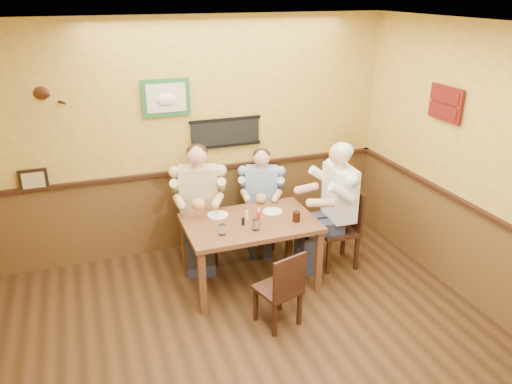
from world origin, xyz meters
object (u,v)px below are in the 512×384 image
(dining_table, at_px, (250,229))
(chair_back_left, at_px, (200,225))
(water_glass_left, at_px, (222,230))
(water_glass_mid, at_px, (256,225))
(chair_near_side, at_px, (278,287))
(chair_right_end, at_px, (337,228))
(hot_sauce_bottle, at_px, (258,218))
(chair_back_right, at_px, (261,216))
(diner_white_elder, at_px, (338,212))
(cola_tumbler, at_px, (296,217))
(salt_shaker, at_px, (247,215))
(diner_blue_polo, at_px, (261,203))
(diner_tan_shirt, at_px, (199,210))
(pepper_shaker, at_px, (243,221))

(dining_table, bearing_deg, chair_back_left, 119.76)
(water_glass_left, height_order, water_glass_mid, water_glass_mid)
(chair_back_left, xyz_separation_m, chair_near_side, (0.40, -1.47, -0.05))
(chair_right_end, xyz_separation_m, hot_sauce_bottle, (-1.03, -0.14, 0.36))
(chair_back_right, xyz_separation_m, water_glass_left, (-0.79, -0.98, 0.40))
(chair_right_end, relative_size, diner_white_elder, 0.70)
(diner_white_elder, xyz_separation_m, hot_sauce_bottle, (-1.03, -0.14, 0.16))
(cola_tumbler, relative_size, salt_shaker, 1.17)
(chair_back_left, relative_size, water_glass_left, 8.28)
(chair_back_right, bearing_deg, water_glass_left, -107.45)
(water_glass_left, height_order, hot_sauce_bottle, hot_sauce_bottle)
(chair_right_end, xyz_separation_m, water_glass_left, (-1.44, -0.21, 0.33))
(diner_blue_polo, distance_m, water_glass_left, 1.27)
(cola_tumbler, xyz_separation_m, hot_sauce_bottle, (-0.41, 0.05, 0.03))
(hot_sauce_bottle, bearing_deg, diner_tan_shirt, 118.69)
(diner_white_elder, height_order, cola_tumbler, diner_white_elder)
(diner_white_elder, bearing_deg, diner_blue_polo, -135.51)
(dining_table, xyz_separation_m, water_glass_mid, (-0.01, -0.21, 0.15))
(dining_table, xyz_separation_m, pepper_shaker, (-0.10, -0.06, 0.13))
(cola_tumbler, bearing_deg, chair_back_left, 135.07)
(chair_back_right, relative_size, hot_sauce_bottle, 4.61)
(diner_tan_shirt, distance_m, cola_tumbler, 1.22)
(water_glass_mid, bearing_deg, salt_shaker, 90.67)
(dining_table, bearing_deg, chair_right_end, 0.75)
(water_glass_left, bearing_deg, chair_right_end, 8.27)
(water_glass_left, bearing_deg, pepper_shaker, 26.57)
(chair_near_side, height_order, diner_blue_polo, diner_blue_polo)
(chair_right_end, distance_m, hot_sauce_bottle, 1.10)
(hot_sauce_bottle, distance_m, salt_shaker, 0.20)
(dining_table, xyz_separation_m, hot_sauce_bottle, (0.05, -0.12, 0.18))
(cola_tumbler, bearing_deg, pepper_shaker, 169.20)
(chair_right_end, xyz_separation_m, cola_tumbler, (-0.61, -0.18, 0.33))
(chair_near_side, distance_m, diner_blue_polo, 1.63)
(diner_white_elder, bearing_deg, chair_back_left, -110.73)
(dining_table, distance_m, hot_sauce_bottle, 0.22)
(chair_back_right, xyz_separation_m, cola_tumbler, (0.04, -0.95, 0.40))
(water_glass_mid, bearing_deg, water_glass_left, 176.95)
(cola_tumbler, bearing_deg, salt_shaker, 154.40)
(diner_white_elder, distance_m, salt_shaker, 1.10)
(chair_right_end, height_order, water_glass_mid, chair_right_end)
(water_glass_mid, bearing_deg, chair_right_end, 11.84)
(water_glass_left, height_order, cola_tumbler, water_glass_left)
(cola_tumbler, xyz_separation_m, pepper_shaker, (-0.56, 0.11, -0.01))
(dining_table, xyz_separation_m, diner_blue_polo, (0.42, 0.78, -0.08))
(diner_blue_polo, distance_m, salt_shaker, 0.87)
(water_glass_mid, height_order, cola_tumbler, water_glass_mid)
(chair_right_end, relative_size, diner_blue_polo, 0.82)
(pepper_shaker, bearing_deg, cola_tumbler, -10.80)
(diner_blue_polo, bearing_deg, chair_back_left, -151.88)
(water_glass_left, distance_m, water_glass_mid, 0.35)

